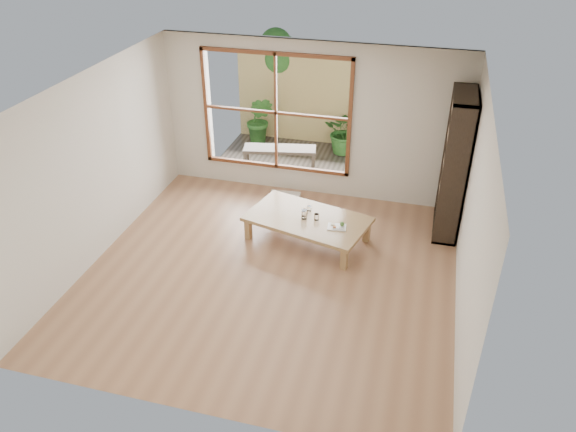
% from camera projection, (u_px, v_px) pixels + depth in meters
% --- Properties ---
extents(ground, '(5.00, 5.00, 0.00)m').
position_uv_depth(ground, '(271.00, 272.00, 7.82)').
color(ground, '#A77953').
rests_on(ground, ground).
extents(low_table, '(1.95, 1.40, 0.39)m').
position_uv_depth(low_table, '(308.00, 220.00, 8.35)').
color(low_table, '#967748').
rests_on(low_table, ground).
extents(floor_cushion, '(0.55, 0.55, 0.07)m').
position_uv_depth(floor_cushion, '(283.00, 200.00, 9.50)').
color(floor_cushion, beige).
rests_on(floor_cushion, ground).
extents(bookshelf, '(0.35, 0.98, 2.18)m').
position_uv_depth(bookshelf, '(455.00, 166.00, 8.23)').
color(bookshelf, '#2D2219').
rests_on(bookshelf, ground).
extents(glass_tall, '(0.08, 0.08, 0.15)m').
position_uv_depth(glass_tall, '(304.00, 214.00, 8.26)').
color(glass_tall, silver).
rests_on(glass_tall, low_table).
extents(glass_mid, '(0.07, 0.07, 0.10)m').
position_uv_depth(glass_mid, '(317.00, 217.00, 8.25)').
color(glass_mid, silver).
rests_on(glass_mid, low_table).
extents(glass_short, '(0.06, 0.06, 0.08)m').
position_uv_depth(glass_short, '(309.00, 208.00, 8.48)').
color(glass_short, silver).
rests_on(glass_short, low_table).
extents(glass_small, '(0.07, 0.07, 0.08)m').
position_uv_depth(glass_small, '(305.00, 212.00, 8.37)').
color(glass_small, silver).
rests_on(glass_small, low_table).
extents(food_tray, '(0.29, 0.22, 0.08)m').
position_uv_depth(food_tray, '(338.00, 226.00, 8.08)').
color(food_tray, white).
rests_on(food_tray, low_table).
extents(deck, '(2.80, 2.00, 0.05)m').
position_uv_depth(deck, '(293.00, 161.00, 10.90)').
color(deck, '#3E362D').
rests_on(deck, ground).
extents(garden_bench, '(1.38, 0.64, 0.42)m').
position_uv_depth(garden_bench, '(280.00, 151.00, 10.37)').
color(garden_bench, '#2D2219').
rests_on(garden_bench, deck).
extents(bamboo_fence, '(2.80, 0.06, 1.80)m').
position_uv_depth(bamboo_fence, '(306.00, 99.00, 11.26)').
color(bamboo_fence, tan).
rests_on(bamboo_fence, ground).
extents(shrub_right, '(0.89, 0.79, 0.89)m').
position_uv_depth(shrub_right, '(346.00, 131.00, 10.94)').
color(shrub_right, '#305C22').
rests_on(shrub_right, deck).
extents(shrub_left, '(0.61, 0.52, 1.00)m').
position_uv_depth(shrub_left, '(260.00, 120.00, 11.30)').
color(shrub_left, '#305C22').
rests_on(shrub_left, deck).
extents(garden_tree, '(1.04, 0.85, 2.22)m').
position_uv_depth(garden_tree, '(277.00, 57.00, 11.28)').
color(garden_tree, '#4C3D2D').
rests_on(garden_tree, ground).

